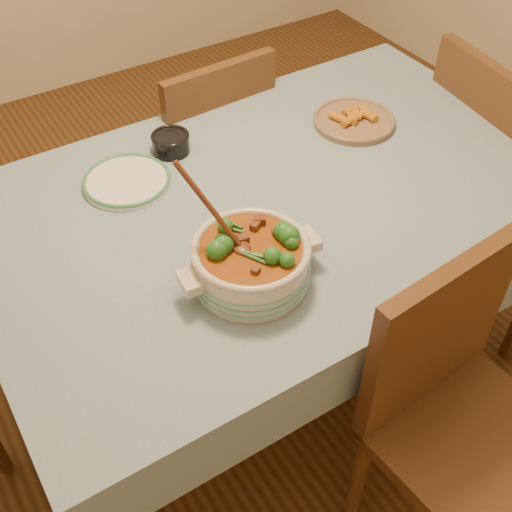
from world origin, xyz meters
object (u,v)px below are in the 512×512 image
at_px(dining_table, 280,218).
at_px(chair_right, 486,159).
at_px(fried_plate, 354,119).
at_px(chair_near, 457,410).
at_px(stew_casserole, 250,259).
at_px(chair_far, 207,151).
at_px(condiment_bowl, 171,142).
at_px(white_plate, 127,181).

bearing_deg(dining_table, chair_right, 0.81).
relative_size(fried_plate, chair_near, 0.35).
xyz_separation_m(stew_casserole, chair_far, (0.34, 0.84, -0.32)).
bearing_deg(condiment_bowl, chair_far, 46.26).
xyz_separation_m(dining_table, chair_far, (0.09, 0.61, -0.16)).
height_order(chair_far, chair_near, chair_near).
relative_size(dining_table, white_plate, 5.48).
distance_m(dining_table, condiment_bowl, 0.40).
height_order(white_plate, chair_right, chair_right).
height_order(dining_table, white_plate, white_plate).
relative_size(dining_table, chair_right, 1.83).
height_order(stew_casserole, white_plate, stew_casserole).
xyz_separation_m(dining_table, condiment_bowl, (-0.17, 0.34, 0.13)).
height_order(stew_casserole, condiment_bowl, stew_casserole).
height_order(stew_casserole, chair_right, stew_casserole).
bearing_deg(white_plate, chair_far, 38.35).
xyz_separation_m(dining_table, white_plate, (-0.34, 0.26, 0.10)).
bearing_deg(chair_right, fried_plate, 80.60).
bearing_deg(white_plate, chair_right, -11.45).
xyz_separation_m(condiment_bowl, chair_far, (0.25, 0.27, -0.29)).
height_order(chair_far, chair_right, chair_right).
bearing_deg(fried_plate, chair_near, -111.02).
xyz_separation_m(stew_casserole, white_plate, (-0.10, 0.50, -0.06)).
bearing_deg(stew_casserole, chair_near, -55.49).
bearing_deg(stew_casserole, fried_plate, 32.54).
relative_size(dining_table, stew_casserole, 4.74).
distance_m(condiment_bowl, chair_right, 1.15).
bearing_deg(chair_near, chair_far, 84.24).
height_order(fried_plate, chair_right, chair_right).
bearing_deg(condiment_bowl, fried_plate, -17.39).
distance_m(dining_table, chair_far, 0.63).
xyz_separation_m(condiment_bowl, chair_near, (0.23, -1.02, -0.26)).
bearing_deg(fried_plate, stew_casserole, -147.46).
height_order(white_plate, chair_near, chair_near).
bearing_deg(chair_near, stew_casserole, 119.99).
relative_size(dining_table, condiment_bowl, 14.65).
distance_m(condiment_bowl, chair_near, 1.08).
relative_size(stew_casserole, white_plate, 1.16).
relative_size(chair_far, chair_near, 0.96).
height_order(dining_table, fried_plate, fried_plate).
relative_size(condiment_bowl, chair_far, 0.13).
bearing_deg(chair_near, white_plate, 108.54).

